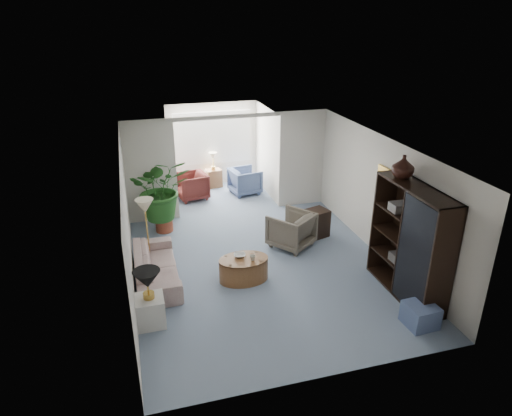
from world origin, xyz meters
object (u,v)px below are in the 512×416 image
object	(u,v)px
floor_lamp	(145,206)
cabinet_urn	(403,167)
entertainment_cabinet	(410,242)
table_lamp	(147,279)
end_table	(151,311)
wingback_chair	(291,230)
sunroom_chair_blue	(245,181)
sunroom_chair_maroon	(192,186)
coffee_bowl	(240,255)
framed_picture	(387,180)
sofa	(156,266)
sunroom_table	(214,178)
side_table_dark	(316,223)
coffee_cup	(253,258)
plant_pot	(164,224)
coffee_table	(244,269)
ottoman	(420,315)

from	to	relation	value
floor_lamp	cabinet_urn	bearing A→B (deg)	-23.13
entertainment_cabinet	table_lamp	bearing A→B (deg)	176.08
table_lamp	entertainment_cabinet	bearing A→B (deg)	-3.92
end_table	entertainment_cabinet	distance (m)	4.58
entertainment_cabinet	cabinet_urn	bearing A→B (deg)	90.00
wingback_chair	sunroom_chair_blue	distance (m)	3.35
sunroom_chair_maroon	coffee_bowl	bearing A→B (deg)	-6.07
end_table	sunroom_chair_maroon	world-z (taller)	sunroom_chair_maroon
framed_picture	end_table	size ratio (longest dim) A/B	1.00
sofa	floor_lamp	distance (m)	1.20
framed_picture	sunroom_table	distance (m)	5.81
side_table_dark	cabinet_urn	distance (m)	2.91
framed_picture	cabinet_urn	world-z (taller)	cabinet_urn
table_lamp	entertainment_cabinet	world-z (taller)	entertainment_cabinet
coffee_cup	sunroom_table	world-z (taller)	coffee_cup
cabinet_urn	plant_pot	bearing A→B (deg)	140.42
coffee_table	coffee_cup	world-z (taller)	coffee_cup
side_table_dark	cabinet_urn	world-z (taller)	cabinet_urn
sofa	wingback_chair	world-z (taller)	wingback_chair
wingback_chair	sunroom_chair_blue	xyz separation A→B (m)	(-0.17, 3.34, -0.03)
coffee_table	plant_pot	xyz separation A→B (m)	(-1.26, 2.56, -0.07)
framed_picture	entertainment_cabinet	bearing A→B (deg)	-99.86
framed_picture	wingback_chair	size ratio (longest dim) A/B	0.59
sunroom_table	ottoman	bearing A→B (deg)	-74.56
side_table_dark	plant_pot	world-z (taller)	side_table_dark
coffee_cup	cabinet_urn	distance (m)	3.16
entertainment_cabinet	coffee_bowl	bearing A→B (deg)	154.52
entertainment_cabinet	sunroom_table	world-z (taller)	entertainment_cabinet
coffee_bowl	wingback_chair	bearing A→B (deg)	34.46
floor_lamp	entertainment_cabinet	bearing A→B (deg)	-28.42
side_table_dark	cabinet_urn	size ratio (longest dim) A/B	1.55
coffee_bowl	ottoman	world-z (taller)	coffee_bowl
plant_pot	coffee_table	bearing A→B (deg)	-63.87
floor_lamp	coffee_cup	size ratio (longest dim) A/B	3.41
side_table_dark	cabinet_urn	bearing A→B (deg)	-72.02
framed_picture	sunroom_chair_blue	world-z (taller)	framed_picture
coffee_bowl	coffee_cup	size ratio (longest dim) A/B	2.11
ottoman	plant_pot	distance (m)	5.96
framed_picture	sunroom_chair_maroon	xyz separation A→B (m)	(-3.27, 4.28, -1.34)
sofa	wingback_chair	bearing A→B (deg)	-78.38
sofa	table_lamp	world-z (taller)	table_lamp
side_table_dark	ottoman	size ratio (longest dim) A/B	1.33
sofa	entertainment_cabinet	distance (m)	4.67
end_table	plant_pot	size ratio (longest dim) A/B	1.25
table_lamp	coffee_table	size ratio (longest dim) A/B	0.46
sofa	coffee_cup	world-z (taller)	sofa
sofa	sunroom_chair_maroon	xyz separation A→B (m)	(1.27, 3.95, 0.07)
side_table_dark	sunroom_table	size ratio (longest dim) A/B	1.21
coffee_cup	plant_pot	world-z (taller)	coffee_cup
side_table_dark	sofa	bearing A→B (deg)	-166.02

